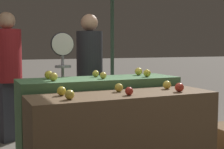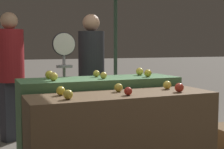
{
  "view_description": "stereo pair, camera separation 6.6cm",
  "coord_description": "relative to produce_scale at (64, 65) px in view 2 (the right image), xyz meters",
  "views": [
    {
      "loc": [
        -1.23,
        -2.54,
        1.31
      ],
      "look_at": [
        0.02,
        0.3,
        1.03
      ],
      "focal_mm": 50.0,
      "sensor_mm": 36.0,
      "label": 1
    },
    {
      "loc": [
        -1.17,
        -2.57,
        1.31
      ],
      "look_at": [
        0.02,
        0.3,
        1.03
      ],
      "focal_mm": 50.0,
      "sensor_mm": 36.0,
      "label": 2
    }
  ],
  "objects": [
    {
      "name": "apple_back_0",
      "position": [
        -0.29,
        -0.72,
        -0.07
      ],
      "size": [
        0.09,
        0.09,
        0.09
      ],
      "primitive_type": "sphere",
      "color": "yellow",
      "rests_on": "display_counter_back"
    },
    {
      "name": "apple_front_5",
      "position": [
        0.79,
        -1.12,
        -0.16
      ],
      "size": [
        0.08,
        0.08,
        0.08
      ],
      "primitive_type": "sphere",
      "color": "yellow",
      "rests_on": "display_counter_front"
    },
    {
      "name": "apple_back_3",
      "position": [
        -0.29,
        -0.53,
        -0.07
      ],
      "size": [
        0.09,
        0.09,
        0.09
      ],
      "primitive_type": "sphere",
      "color": "gold",
      "rests_on": "display_counter_back"
    },
    {
      "name": "apple_front_2",
      "position": [
        0.78,
        -1.34,
        -0.16
      ],
      "size": [
        0.09,
        0.09,
        0.09
      ],
      "primitive_type": "sphere",
      "color": "red",
      "rests_on": "display_counter_front"
    },
    {
      "name": "apple_back_5",
      "position": [
        0.79,
        -0.51,
        -0.07
      ],
      "size": [
        0.09,
        0.09,
        0.09
      ],
      "primitive_type": "sphere",
      "color": "yellow",
      "rests_on": "display_counter_back"
    },
    {
      "name": "apple_front_0",
      "position": [
        -0.3,
        -1.34,
        -0.16
      ],
      "size": [
        0.08,
        0.08,
        0.08
      ],
      "primitive_type": "sphere",
      "color": "gold",
      "rests_on": "display_counter_front"
    },
    {
      "name": "apple_back_4",
      "position": [
        0.24,
        -0.5,
        -0.08
      ],
      "size": [
        0.07,
        0.07,
        0.07
      ],
      "primitive_type": "sphere",
      "color": "gold",
      "rests_on": "display_counter_back"
    },
    {
      "name": "produce_scale",
      "position": [
        0.0,
        0.0,
        0.0
      ],
      "size": [
        0.29,
        0.2,
        1.49
      ],
      "color": "#99999E",
      "rests_on": "ground_plane"
    },
    {
      "name": "person_customer_left",
      "position": [
        -0.58,
        0.71,
        -0.06
      ],
      "size": [
        0.5,
        0.5,
        1.78
      ],
      "rotation": [
        0.0,
        0.0,
        3.6
      ],
      "color": "#2D2D38",
      "rests_on": "ground_plane"
    },
    {
      "name": "apple_front_3",
      "position": [
        -0.31,
        -1.11,
        -0.16
      ],
      "size": [
        0.08,
        0.08,
        0.08
      ],
      "primitive_type": "sphere",
      "color": "gold",
      "rests_on": "display_counter_front"
    },
    {
      "name": "display_counter_front",
      "position": [
        0.24,
        -1.22,
        -0.64
      ],
      "size": [
        1.74,
        0.55,
        0.88
      ],
      "primitive_type": "cube",
      "color": "brown",
      "rests_on": "ground_plane"
    },
    {
      "name": "apple_front_1",
      "position": [
        0.25,
        -1.33,
        -0.17
      ],
      "size": [
        0.07,
        0.07,
        0.07
      ],
      "primitive_type": "sphere",
      "color": "#B72D23",
      "rests_on": "display_counter_front"
    },
    {
      "name": "display_counter_back",
      "position": [
        0.24,
        -0.62,
        -0.6
      ],
      "size": [
        1.74,
        0.55,
        0.97
      ],
      "primitive_type": "cube",
      "color": "#4C7A4C",
      "rests_on": "ground_plane"
    },
    {
      "name": "apple_back_2",
      "position": [
        0.78,
        -0.72,
        -0.07
      ],
      "size": [
        0.08,
        0.08,
        0.08
      ],
      "primitive_type": "sphere",
      "color": "gold",
      "rests_on": "display_counter_back"
    },
    {
      "name": "apple_back_1",
      "position": [
        0.24,
        -0.73,
        -0.08
      ],
      "size": [
        0.07,
        0.07,
        0.07
      ],
      "primitive_type": "sphere",
      "color": "yellow",
      "rests_on": "display_counter_back"
    },
    {
      "name": "person_vendor_at_scale",
      "position": [
        0.43,
        0.23,
        -0.07
      ],
      "size": [
        0.39,
        0.39,
        1.75
      ],
      "rotation": [
        0.0,
        0.0,
        3.26
      ],
      "color": "#2D2D38",
      "rests_on": "ground_plane"
    },
    {
      "name": "apple_front_4",
      "position": [
        0.25,
        -1.11,
        -0.16
      ],
      "size": [
        0.08,
        0.08,
        0.08
      ],
      "primitive_type": "sphere",
      "color": "gold",
      "rests_on": "display_counter_front"
    }
  ]
}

